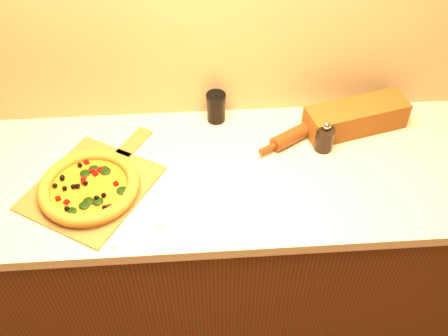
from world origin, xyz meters
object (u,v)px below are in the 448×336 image
(dark_jar, at_px, (216,107))
(pepper_grinder, at_px, (324,138))
(pizza, at_px, (89,187))
(rolling_pin, at_px, (303,131))
(pizza_peel, at_px, (94,185))

(dark_jar, bearing_deg, pepper_grinder, -26.71)
(pepper_grinder, bearing_deg, pizza, -168.83)
(pizza, height_order, dark_jar, dark_jar)
(pizza, height_order, pepper_grinder, pepper_grinder)
(pizza, distance_m, dark_jar, 0.56)
(pizza, xyz_separation_m, pepper_grinder, (0.82, 0.16, 0.02))
(pepper_grinder, distance_m, dark_jar, 0.42)
(pizza, relative_size, dark_jar, 2.78)
(rolling_pin, relative_size, dark_jar, 2.97)
(pizza_peel, bearing_deg, dark_jar, 67.46)
(pepper_grinder, distance_m, rolling_pin, 0.10)
(rolling_pin, bearing_deg, pizza_peel, -165.03)
(pepper_grinder, bearing_deg, dark_jar, 153.29)
(rolling_pin, bearing_deg, dark_jar, 159.40)
(pizza_peel, height_order, pepper_grinder, pepper_grinder)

